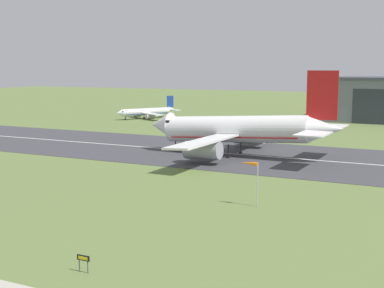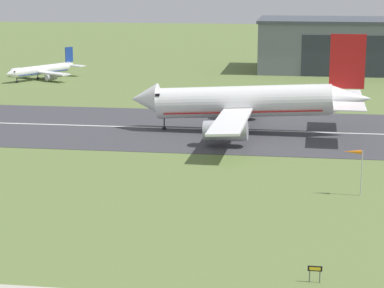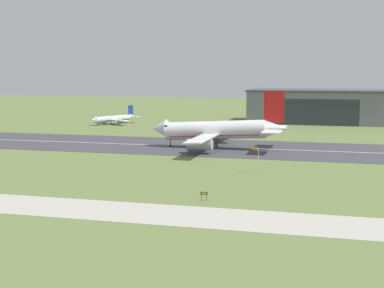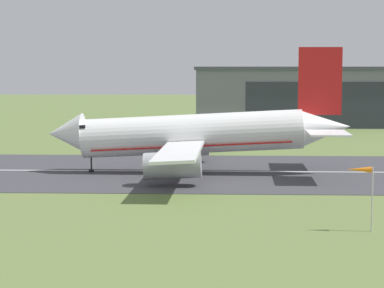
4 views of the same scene
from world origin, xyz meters
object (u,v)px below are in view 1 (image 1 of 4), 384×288
object	(u,v)px
windsock_pole	(250,166)
runway_sign	(83,260)
airplane_landing	(237,130)
airplane_parked_east	(146,112)

from	to	relation	value
windsock_pole	runway_sign	xyz separation A→B (m)	(-5.49, -31.04, -4.47)
airplane_landing	airplane_parked_east	xyz separation A→B (m)	(-63.81, 66.04, -3.16)
airplane_landing	runway_sign	size ratio (longest dim) A/B	30.80
airplane_parked_east	runway_sign	world-z (taller)	airplane_parked_east
airplane_parked_east	runway_sign	size ratio (longest dim) A/B	14.54
runway_sign	airplane_landing	bearing A→B (deg)	99.80
airplane_landing	windsock_pole	distance (m)	43.44
airplane_landing	windsock_pole	bearing A→B (deg)	-65.96
runway_sign	airplane_parked_east	bearing A→B (deg)	119.07
airplane_parked_east	airplane_landing	bearing A→B (deg)	-45.99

